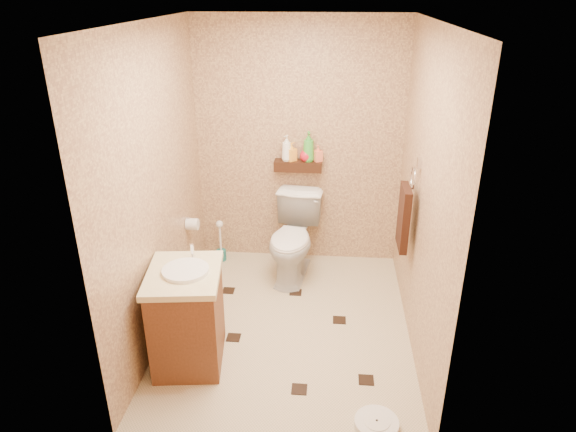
{
  "coord_description": "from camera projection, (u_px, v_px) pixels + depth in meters",
  "views": [
    {
      "loc": [
        0.31,
        -3.54,
        2.61
      ],
      "look_at": [
        -0.02,
        0.25,
        0.9
      ],
      "focal_mm": 32.0,
      "sensor_mm": 36.0,
      "label": 1
    }
  ],
  "objects": [
    {
      "name": "wall_left",
      "position": [
        157.0,
        189.0,
        3.9
      ],
      "size": [
        0.04,
        2.5,
        2.4
      ],
      "primitive_type": "cube",
      "color": "tan",
      "rests_on": "ground"
    },
    {
      "name": "floor_accents",
      "position": [
        291.0,
        331.0,
        4.24
      ],
      "size": [
        1.33,
        1.36,
        0.01
      ],
      "color": "black",
      "rests_on": "ground"
    },
    {
      "name": "vanity",
      "position": [
        187.0,
        315.0,
        3.78
      ],
      "size": [
        0.59,
        0.68,
        0.88
      ],
      "rotation": [
        0.0,
        0.0,
        0.12
      ],
      "color": "brown",
      "rests_on": "ground"
    },
    {
      "name": "bottle_a",
      "position": [
        287.0,
        148.0,
        4.89
      ],
      "size": [
        0.13,
        0.13,
        0.25
      ],
      "primitive_type": "imported",
      "rotation": [
        0.0,
        0.0,
        5.79
      ],
      "color": "white",
      "rests_on": "wall_shelf"
    },
    {
      "name": "toilet",
      "position": [
        293.0,
        239.0,
        4.91
      ],
      "size": [
        0.54,
        0.83,
        0.8
      ],
      "primitive_type": "imported",
      "rotation": [
        0.0,
        0.0,
        -0.12
      ],
      "color": "white",
      "rests_on": "ground"
    },
    {
      "name": "towel_ring",
      "position": [
        404.0,
        215.0,
        4.08
      ],
      "size": [
        0.12,
        0.3,
        0.76
      ],
      "color": "silver",
      "rests_on": "wall_right"
    },
    {
      "name": "ground",
      "position": [
        288.0,
        325.0,
        4.31
      ],
      "size": [
        2.5,
        2.5,
        0.0
      ],
      "primitive_type": "plane",
      "color": "beige",
      "rests_on": "ground"
    },
    {
      "name": "wall_front",
      "position": [
        267.0,
        281.0,
        2.68
      ],
      "size": [
        2.0,
        0.04,
        2.4
      ],
      "primitive_type": "cube",
      "color": "tan",
      "rests_on": "ground"
    },
    {
      "name": "bottle_c",
      "position": [
        306.0,
        153.0,
        4.9
      ],
      "size": [
        0.17,
        0.17,
        0.16
      ],
      "primitive_type": "imported",
      "rotation": [
        0.0,
        0.0,
        5.71
      ],
      "color": "red",
      "rests_on": "wall_shelf"
    },
    {
      "name": "toilet_paper",
      "position": [
        192.0,
        224.0,
        4.73
      ],
      "size": [
        0.12,
        0.11,
        0.12
      ],
      "color": "white",
      "rests_on": "wall_left"
    },
    {
      "name": "wall_right",
      "position": [
        424.0,
        197.0,
        3.74
      ],
      "size": [
        0.04,
        2.5,
        2.4
      ],
      "primitive_type": "cube",
      "color": "tan",
      "rests_on": "ground"
    },
    {
      "name": "toilet_brush",
      "position": [
        221.0,
        246.0,
        5.28
      ],
      "size": [
        0.1,
        0.1,
        0.45
      ],
      "color": "#1B6C6A",
      "rests_on": "ground"
    },
    {
      "name": "ceiling",
      "position": [
        287.0,
        21.0,
        3.33
      ],
      "size": [
        2.0,
        2.5,
        0.02
      ],
      "primitive_type": "cube",
      "color": "silver",
      "rests_on": "wall_back"
    },
    {
      "name": "bottle_e",
      "position": [
        318.0,
        153.0,
        4.89
      ],
      "size": [
        0.1,
        0.1,
        0.16
      ],
      "primitive_type": "imported",
      "rotation": [
        0.0,
        0.0,
        3.68
      ],
      "color": "#FF7D54",
      "rests_on": "wall_shelf"
    },
    {
      "name": "bathroom_scale",
      "position": [
        376.0,
        424.0,
        3.31
      ],
      "size": [
        0.37,
        0.37,
        0.06
      ],
      "rotation": [
        0.0,
        0.0,
        -0.39
      ],
      "color": "white",
      "rests_on": "ground"
    },
    {
      "name": "bottle_d",
      "position": [
        309.0,
        147.0,
        4.87
      ],
      "size": [
        0.13,
        0.13,
        0.29
      ],
      "primitive_type": "imported",
      "rotation": [
        0.0,
        0.0,
        0.17
      ],
      "color": "green",
      "rests_on": "wall_shelf"
    },
    {
      "name": "wall_shelf",
      "position": [
        298.0,
        166.0,
        4.96
      ],
      "size": [
        0.46,
        0.14,
        0.1
      ],
      "primitive_type": "cube",
      "color": "#32180D",
      "rests_on": "wall_back"
    },
    {
      "name": "wall_back",
      "position": [
        299.0,
        145.0,
        4.95
      ],
      "size": [
        2.0,
        0.04,
        2.4
      ],
      "primitive_type": "cube",
      "color": "tan",
      "rests_on": "ground"
    },
    {
      "name": "bottle_b",
      "position": [
        291.0,
        152.0,
        4.9
      ],
      "size": [
        0.11,
        0.11,
        0.18
      ],
      "primitive_type": "imported",
      "rotation": [
        0.0,
        0.0,
        2.29
      ],
      "color": "#FFAC35",
      "rests_on": "wall_shelf"
    }
  ]
}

